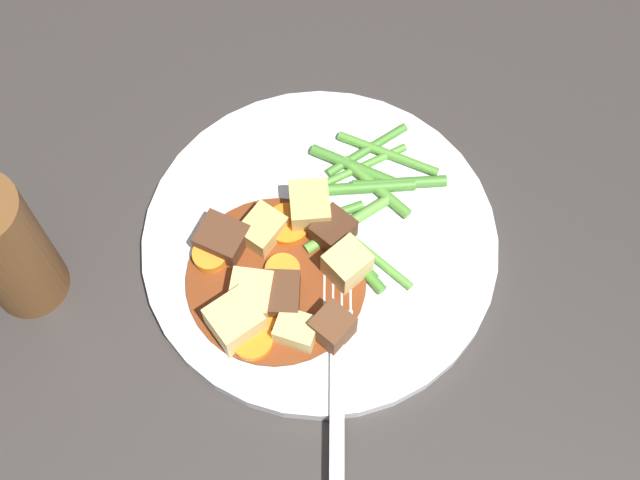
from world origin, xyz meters
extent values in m
plane|color=#383330|center=(0.00, 0.00, 0.00)|extent=(3.00, 3.00, 0.00)
cylinder|color=white|center=(0.00, 0.00, 0.01)|extent=(0.26, 0.26, 0.01)
cylinder|color=brown|center=(0.04, 0.00, 0.01)|extent=(0.13, 0.13, 0.00)
cylinder|color=orange|center=(0.07, 0.01, 0.02)|extent=(0.03, 0.03, 0.01)
cylinder|color=orange|center=(0.07, -0.05, 0.02)|extent=(0.03, 0.03, 0.01)
cylinder|color=orange|center=(0.09, 0.02, 0.02)|extent=(0.04, 0.04, 0.01)
cylinder|color=orange|center=(0.04, 0.00, 0.02)|extent=(0.03, 0.03, 0.01)
cylinder|color=orange|center=(0.01, -0.02, 0.02)|extent=(0.04, 0.04, 0.01)
cube|color=#E5CC7A|center=(0.06, 0.04, 0.02)|extent=(0.03, 0.03, 0.02)
cube|color=#DBBC6B|center=(-0.01, -0.02, 0.03)|extent=(0.04, 0.04, 0.03)
cube|color=#E5CC7A|center=(0.01, 0.03, 0.03)|extent=(0.03, 0.03, 0.03)
cube|color=#DBBC6B|center=(0.03, -0.03, 0.02)|extent=(0.03, 0.03, 0.02)
cube|color=#E5CC7A|center=(0.09, 0.01, 0.03)|extent=(0.04, 0.04, 0.03)
cube|color=#E5CC7A|center=(0.07, 0.00, 0.02)|extent=(0.04, 0.04, 0.02)
cube|color=#56331E|center=(0.05, -0.05, 0.02)|extent=(0.04, 0.04, 0.02)
cube|color=brown|center=(0.05, 0.06, 0.03)|extent=(0.03, 0.03, 0.03)
cube|color=#4C2B19|center=(-0.01, 0.01, 0.02)|extent=(0.03, 0.03, 0.02)
cube|color=#56331E|center=(0.05, 0.01, 0.02)|extent=(0.04, 0.04, 0.02)
cylinder|color=#599E38|center=(-0.07, -0.02, 0.02)|extent=(0.07, 0.03, 0.01)
cylinder|color=#4C8E33|center=(-0.01, 0.02, 0.02)|extent=(0.02, 0.08, 0.01)
cylinder|color=#4C8E33|center=(-0.06, -0.02, 0.02)|extent=(0.03, 0.07, 0.01)
cylinder|color=#66AD42|center=(-0.02, 0.04, 0.02)|extent=(0.01, 0.06, 0.01)
cylinder|color=#4C8E33|center=(-0.01, 0.02, 0.02)|extent=(0.01, 0.06, 0.01)
cylinder|color=#4C8E33|center=(-0.02, -0.01, 0.02)|extent=(0.06, 0.03, 0.01)
cylinder|color=#4C8E33|center=(-0.07, 0.01, 0.02)|extent=(0.06, 0.05, 0.01)
cylinder|color=#599E38|center=(-0.09, -0.01, 0.02)|extent=(0.04, 0.08, 0.01)
cylinder|color=#66AD42|center=(-0.02, 0.01, 0.02)|extent=(0.07, 0.02, 0.01)
cylinder|color=#4C8E33|center=(-0.05, -0.01, 0.02)|extent=(0.07, 0.06, 0.01)
cylinder|color=#4C8E33|center=(-0.08, -0.03, 0.02)|extent=(0.07, 0.02, 0.01)
cylinder|color=#599E38|center=(-0.06, 0.00, 0.02)|extent=(0.01, 0.07, 0.01)
cube|color=silver|center=(0.09, 0.10, 0.01)|extent=(0.09, 0.09, 0.00)
cube|color=silver|center=(0.04, 0.05, 0.01)|extent=(0.03, 0.03, 0.00)
cylinder|color=silver|center=(0.01, 0.04, 0.01)|extent=(0.03, 0.03, 0.00)
cylinder|color=silver|center=(0.01, 0.04, 0.01)|extent=(0.03, 0.03, 0.00)
cylinder|color=silver|center=(0.02, 0.03, 0.01)|extent=(0.03, 0.03, 0.00)
cylinder|color=silver|center=(0.02, 0.03, 0.01)|extent=(0.03, 0.03, 0.00)
cylinder|color=brown|center=(0.17, -0.13, 0.06)|extent=(0.05, 0.05, 0.12)
camera|label=1|loc=(0.20, 0.20, 0.61)|focal=50.38mm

